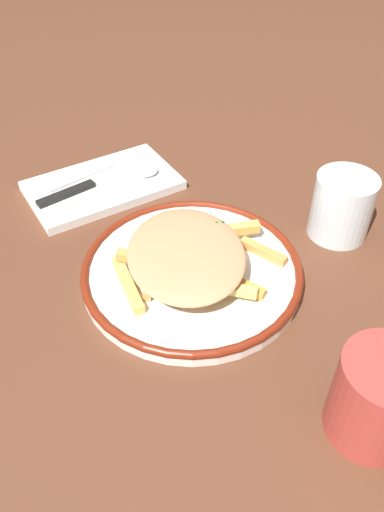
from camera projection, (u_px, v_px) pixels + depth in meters
ground_plane at (192, 277)px, 0.63m from camera, size 2.60×2.60×0.00m
plate at (192, 271)px, 0.62m from camera, size 0.27×0.27×0.02m
fries_heap at (189, 256)px, 0.60m from camera, size 0.22×0.22×0.04m
napkin at (103, 185)px, 0.77m from camera, size 0.14×0.23×0.01m
fork at (101, 169)px, 0.79m from camera, size 0.04×0.18×0.00m
knife at (91, 184)px, 0.75m from camera, size 0.03×0.21×0.01m
spoon at (130, 180)px, 0.76m from camera, size 0.03×0.15×0.01m
water_glass at (342, 206)px, 0.67m from camera, size 0.08×0.08×0.09m
coffee_mug at (380, 399)px, 0.45m from camera, size 0.11×0.08×0.09m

